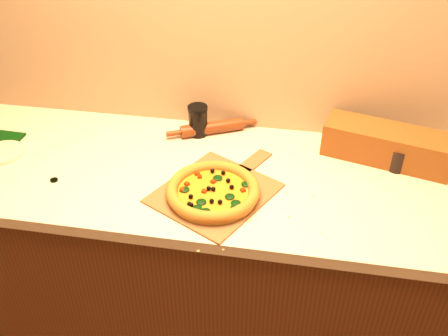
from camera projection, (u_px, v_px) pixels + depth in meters
cabinet at (219, 269)px, 1.97m from camera, size 2.80×0.65×0.86m
countertop at (218, 178)px, 1.71m from camera, size 2.84×0.68×0.04m
pizza_peel at (217, 191)px, 1.61m from camera, size 0.44×0.51×0.01m
pizza at (213, 191)px, 1.57m from camera, size 0.30×0.30×0.04m
bottle_cap at (54, 180)px, 1.66m from camera, size 0.03×0.03×0.01m
pepper_grinder at (398, 159)px, 1.69m from camera, size 0.06×0.06×0.11m
rolling_pin at (212, 128)px, 1.89m from camera, size 0.33×0.17×0.05m
bread_bag at (387, 145)px, 1.73m from camera, size 0.45×0.24×0.12m
dark_jar at (198, 120)px, 1.87m from camera, size 0.07×0.07×0.12m
side_plate at (3, 153)px, 1.78m from camera, size 0.18×0.18×0.01m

